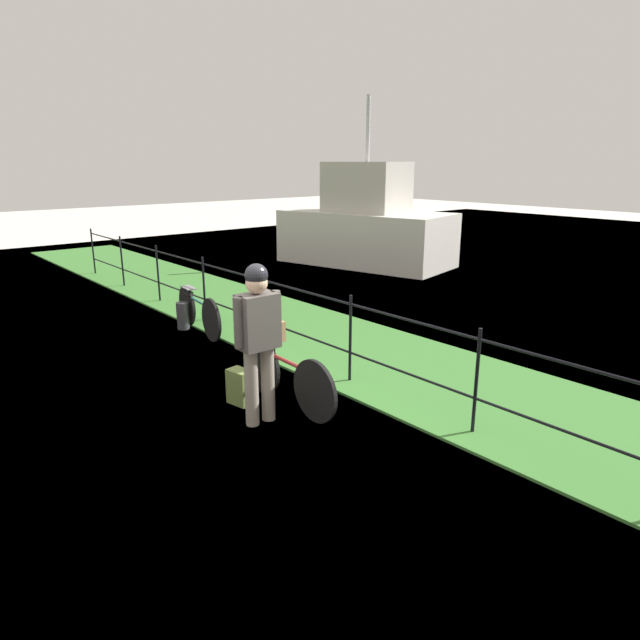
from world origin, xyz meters
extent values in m
plane|color=beige|center=(0.00, 0.00, 0.00)|extent=(60.00, 60.00, 0.00)
cube|color=#38702D|center=(0.00, 2.81, 0.01)|extent=(27.00, 2.40, 0.03)
plane|color=slate|center=(0.00, 10.29, 0.00)|extent=(30.00, 30.00, 0.00)
cylinder|color=black|center=(-9.00, 1.95, 0.55)|extent=(0.04, 0.04, 1.11)
cylinder|color=black|center=(-7.20, 1.95, 0.55)|extent=(0.04, 0.04, 1.11)
cylinder|color=black|center=(-5.40, 1.95, 0.55)|extent=(0.04, 0.04, 1.11)
cylinder|color=black|center=(-3.60, 1.95, 0.55)|extent=(0.04, 0.04, 1.11)
cylinder|color=black|center=(-1.80, 1.95, 0.55)|extent=(0.04, 0.04, 1.11)
cylinder|color=black|center=(0.00, 1.95, 0.55)|extent=(0.04, 0.04, 1.11)
cylinder|color=black|center=(1.80, 1.95, 0.55)|extent=(0.04, 0.04, 1.11)
cylinder|color=black|center=(0.00, 1.95, 0.39)|extent=(18.00, 0.03, 0.03)
cylinder|color=black|center=(0.00, 1.95, 1.00)|extent=(18.00, 0.03, 0.03)
cylinder|color=black|center=(0.56, 0.93, 0.34)|extent=(0.68, 0.06, 0.68)
cylinder|color=black|center=(-0.44, 0.95, 0.34)|extent=(0.68, 0.06, 0.68)
cylinder|color=#9E2D2D|center=(0.06, 0.94, 0.53)|extent=(0.78, 0.06, 0.04)
cube|color=black|center=(-0.32, 0.95, 0.58)|extent=(0.20, 0.09, 0.06)
cube|color=slate|center=(-0.32, 0.95, 0.67)|extent=(0.36, 0.17, 0.02)
cube|color=#A87F51|center=(-0.32, 0.95, 0.80)|extent=(0.37, 0.28, 0.23)
ellipsoid|color=tan|center=(-0.32, 0.95, 0.98)|extent=(0.28, 0.15, 0.13)
sphere|color=tan|center=(-0.20, 0.95, 1.04)|extent=(0.11, 0.11, 0.11)
cylinder|color=gray|center=(0.20, 0.59, 0.41)|extent=(0.14, 0.14, 0.82)
cylinder|color=gray|center=(0.20, 0.39, 0.41)|extent=(0.14, 0.14, 0.82)
cube|color=#4C4742|center=(0.20, 0.49, 1.10)|extent=(0.27, 0.41, 0.56)
cylinder|color=#4C4742|center=(0.20, 0.71, 1.13)|extent=(0.10, 0.10, 0.50)
cylinder|color=#4C4742|center=(0.19, 0.27, 1.13)|extent=(0.10, 0.10, 0.50)
sphere|color=tan|center=(0.20, 0.49, 1.49)|extent=(0.22, 0.22, 0.22)
sphere|color=black|center=(0.20, 0.49, 1.57)|extent=(0.23, 0.23, 0.23)
cube|color=olive|center=(-0.34, 0.58, 0.20)|extent=(0.31, 0.23, 0.40)
cylinder|color=#38383D|center=(-3.43, 1.45, 0.22)|extent=(0.20, 0.20, 0.44)
cylinder|color=black|center=(-2.56, 1.48, 0.33)|extent=(0.67, 0.13, 0.67)
cylinder|color=black|center=(-3.60, 1.62, 0.33)|extent=(0.67, 0.13, 0.67)
cylinder|color=#337F70|center=(-3.08, 1.55, 0.52)|extent=(0.82, 0.15, 0.04)
cube|color=black|center=(-3.48, 1.60, 0.57)|extent=(0.21, 0.12, 0.06)
cube|color=slate|center=(-3.48, 1.60, 0.66)|extent=(0.38, 0.21, 0.02)
cube|color=silver|center=(-5.83, 7.98, 0.69)|extent=(4.78, 3.03, 1.38)
cube|color=#B7B2A8|center=(-5.83, 7.98, 2.01)|extent=(2.23, 1.85, 1.25)
cylinder|color=#B2B2B2|center=(-5.83, 7.98, 3.43)|extent=(0.10, 0.10, 1.60)
camera|label=1|loc=(4.71, -2.51, 2.64)|focal=31.44mm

